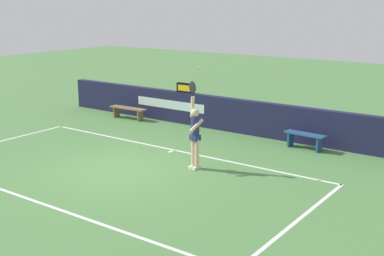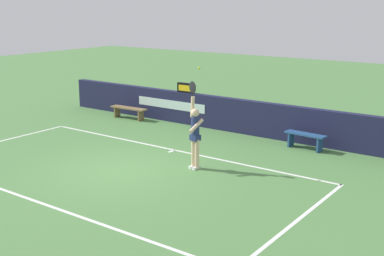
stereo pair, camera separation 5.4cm
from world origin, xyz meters
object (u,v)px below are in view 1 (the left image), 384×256
(courtside_bench_near, at_px, (128,110))
(tennis_ball, at_px, (199,68))
(speed_display, at_px, (185,88))
(tennis_player, at_px, (195,133))
(courtside_bench_far, at_px, (305,137))

(courtside_bench_near, bearing_deg, tennis_ball, -30.70)
(tennis_ball, bearing_deg, speed_display, 130.40)
(courtside_bench_near, bearing_deg, speed_display, 16.18)
(tennis_player, height_order, tennis_ball, tennis_ball)
(speed_display, distance_m, courtside_bench_far, 5.29)
(courtside_bench_near, relative_size, courtside_bench_far, 1.22)
(tennis_ball, bearing_deg, courtside_bench_near, 149.30)
(speed_display, distance_m, tennis_player, 5.48)
(tennis_player, bearing_deg, courtside_bench_far, 64.89)
(speed_display, xyz_separation_m, courtside_bench_far, (5.16, -0.61, -1.01))
(speed_display, relative_size, courtside_bench_far, 0.52)
(speed_display, distance_m, tennis_ball, 5.67)
(speed_display, height_order, tennis_player, tennis_player)
(tennis_player, bearing_deg, tennis_ball, 31.38)
(tennis_ball, xyz_separation_m, courtside_bench_near, (-5.89, 3.50, -2.47))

